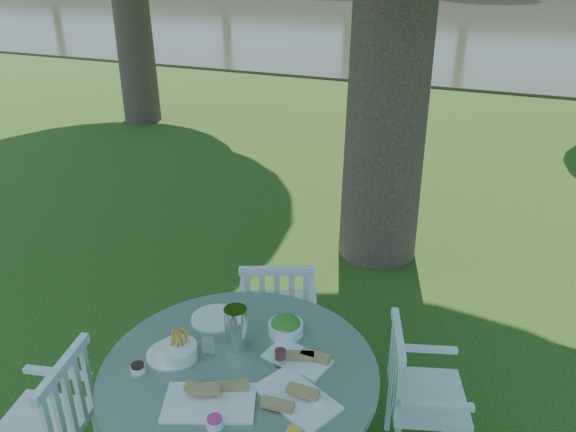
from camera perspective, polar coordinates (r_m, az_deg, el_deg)
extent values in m
plane|color=#19360B|center=(4.64, -0.94, -10.51)|extent=(140.00, 140.00, 0.00)
cylinder|color=black|center=(3.18, -4.67, -20.99)|extent=(0.12, 0.12, 0.77)
cylinder|color=slate|center=(2.90, -4.96, -15.45)|extent=(1.38, 1.38, 0.04)
cylinder|color=silver|center=(3.73, 15.97, -18.05)|extent=(0.04, 0.04, 0.44)
cylinder|color=silver|center=(3.67, 10.28, -18.13)|extent=(0.04, 0.04, 0.44)
cube|color=silver|center=(3.39, 13.99, -17.42)|extent=(0.53, 0.55, 0.04)
cube|color=silver|center=(3.23, 10.83, -14.76)|extent=(0.17, 0.44, 0.45)
cylinder|color=silver|center=(4.22, 1.82, -10.81)|extent=(0.04, 0.04, 0.46)
cylinder|color=silver|center=(4.23, -3.86, -10.82)|extent=(0.04, 0.04, 0.46)
cylinder|color=silver|center=(3.93, 2.02, -14.00)|extent=(0.04, 0.04, 0.46)
cylinder|color=silver|center=(3.93, -4.15, -14.00)|extent=(0.04, 0.04, 0.46)
cube|color=silver|center=(3.92, -1.07, -9.46)|extent=(0.60, 0.58, 0.04)
cube|color=silver|center=(3.63, -1.13, -8.52)|extent=(0.45, 0.22, 0.47)
cylinder|color=silver|center=(3.73, -24.05, -19.23)|extent=(0.04, 0.04, 0.47)
cube|color=silver|center=(3.36, -23.95, -19.16)|extent=(0.53, 0.56, 0.04)
cube|color=silver|center=(3.12, -21.33, -17.18)|extent=(0.14, 0.47, 0.48)
cube|color=white|center=(2.72, -7.97, -18.26)|extent=(0.48, 0.38, 0.02)
cube|color=white|center=(2.72, 0.92, -17.99)|extent=(0.45, 0.37, 0.02)
cube|color=white|center=(2.92, 0.95, -14.29)|extent=(0.36, 0.25, 0.01)
cylinder|color=white|center=(3.01, -11.73, -13.57)|extent=(0.26, 0.26, 0.01)
cylinder|color=white|center=(3.22, -7.42, -10.26)|extent=(0.27, 0.27, 0.01)
cylinder|color=white|center=(2.97, -11.07, -13.38)|extent=(0.19, 0.19, 0.07)
cylinder|color=white|center=(3.08, -0.23, -11.33)|extent=(0.19, 0.19, 0.06)
cylinder|color=silver|center=(2.94, -5.29, -11.31)|extent=(0.12, 0.12, 0.24)
cylinder|color=white|center=(2.84, -0.79, -13.41)|extent=(0.07, 0.07, 0.19)
cylinder|color=white|center=(2.96, -5.48, -12.51)|extent=(0.07, 0.07, 0.11)
cylinder|color=white|center=(2.93, -8.11, -13.20)|extent=(0.06, 0.06, 0.11)
cylinder|color=white|center=(2.62, -7.45, -20.11)|extent=(0.08, 0.08, 0.03)
cylinder|color=white|center=(2.70, 3.16, -18.21)|extent=(0.07, 0.07, 0.03)
cylinder|color=white|center=(2.94, -15.00, -14.78)|extent=(0.08, 0.08, 0.03)
cube|color=#313620|center=(26.64, 19.65, 18.20)|extent=(100.00, 28.00, 0.12)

